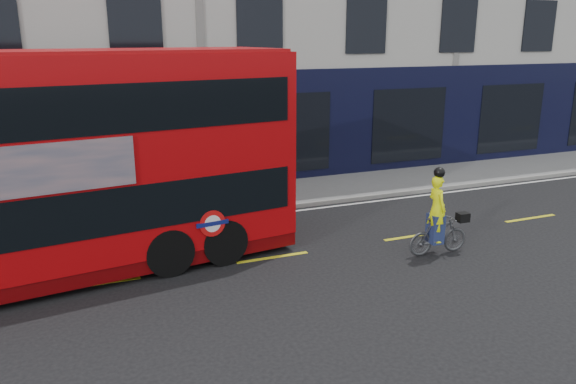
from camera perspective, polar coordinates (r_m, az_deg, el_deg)
ground at (r=12.23m, az=0.91°, el=-9.15°), size 120.00×120.00×0.00m
pavement at (r=18.01m, az=-7.13°, el=-0.85°), size 60.00×3.00×0.12m
kerb at (r=16.62m, az=-5.79°, el=-2.19°), size 60.00×0.12×0.13m
road_edge_line at (r=16.37m, az=-5.49°, el=-2.69°), size 58.00×0.10×0.01m
lane_dashes at (r=13.51m, az=-1.57°, el=-6.66°), size 58.00×0.12×0.01m
bus at (r=12.79m, az=-26.12°, el=2.08°), size 12.24×4.30×4.84m
cyclist at (r=13.95m, az=14.98°, el=-3.28°), size 1.60×0.61×2.17m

